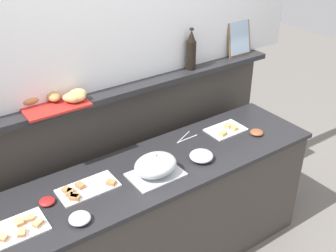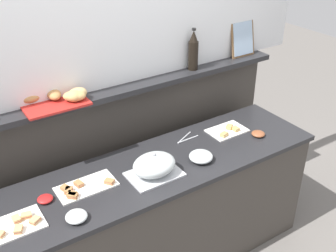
{
  "view_description": "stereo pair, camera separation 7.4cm",
  "coord_description": "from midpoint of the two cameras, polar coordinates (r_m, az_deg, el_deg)",
  "views": [
    {
      "loc": [
        -1.23,
        -1.87,
        2.49
      ],
      "look_at": [
        0.15,
        0.1,
        1.13
      ],
      "focal_mm": 43.83,
      "sensor_mm": 36.0,
      "label": 1
    },
    {
      "loc": [
        -1.17,
        -1.91,
        2.49
      ],
      "look_at": [
        0.15,
        0.1,
        1.13
      ],
      "focal_mm": 43.83,
      "sensor_mm": 36.0,
      "label": 2
    }
  ],
  "objects": [
    {
      "name": "bread_basket",
      "position": [
        2.68,
        -13.89,
        3.85
      ],
      "size": [
        0.42,
        0.28,
        0.08
      ],
      "color": "#B2231E",
      "rests_on": "back_ledge_unit"
    },
    {
      "name": "back_ledge_unit",
      "position": [
        3.21,
        -5.42,
        -4.48
      ],
      "size": [
        2.62,
        0.22,
        1.33
      ],
      "color": "#3D3833",
      "rests_on": "ground_plane"
    },
    {
      "name": "framed_picture",
      "position": [
        3.44,
        10.97,
        11.86
      ],
      "size": [
        0.23,
        0.07,
        0.29
      ],
      "color": "brown",
      "rests_on": "back_ledge_unit"
    },
    {
      "name": "buffet_counter",
      "position": [
        3.02,
        -0.61,
        -12.64
      ],
      "size": [
        2.37,
        0.64,
        0.92
      ],
      "color": "#3D3833",
      "rests_on": "ground_plane"
    },
    {
      "name": "ground_plane",
      "position": [
        3.72,
        -5.71,
        -12.64
      ],
      "size": [
        12.0,
        12.0,
        0.0
      ],
      "primitive_type": "plane",
      "color": "slate"
    },
    {
      "name": "condiment_bowl_teal",
      "position": [
        2.53,
        -15.9,
        -9.73
      ],
      "size": [
        0.09,
        0.09,
        0.03
      ],
      "primitive_type": "ellipsoid",
      "color": "red",
      "rests_on": "buffet_counter"
    },
    {
      "name": "serving_cloche",
      "position": [
        2.6,
        -1.11,
        -5.55
      ],
      "size": [
        0.34,
        0.24,
        0.17
      ],
      "color": "#B7BABF",
      "rests_on": "buffet_counter"
    },
    {
      "name": "wine_bottle_dark",
      "position": [
        3.1,
        4.23,
        10.33
      ],
      "size": [
        0.08,
        0.08,
        0.32
      ],
      "color": "black",
      "rests_on": "back_ledge_unit"
    },
    {
      "name": "serving_tongs",
      "position": [
        3.02,
        3.19,
        -1.76
      ],
      "size": [
        0.19,
        0.09,
        0.01
      ],
      "color": "#B7BABF",
      "rests_on": "buffet_counter"
    },
    {
      "name": "sandwich_platter_side",
      "position": [
        2.57,
        -10.84,
        -8.38
      ],
      "size": [
        0.37,
        0.19,
        0.04
      ],
      "color": "white",
      "rests_on": "buffet_counter"
    },
    {
      "name": "condiment_bowl_cream",
      "position": [
        3.13,
        13.1,
        -1.06
      ],
      "size": [
        0.1,
        0.1,
        0.03
      ],
      "primitive_type": "ellipsoid",
      "color": "brown",
      "rests_on": "buffet_counter"
    },
    {
      "name": "glass_bowl_medium",
      "position": [
        2.36,
        -11.72,
        -12.26
      ],
      "size": [
        0.12,
        0.12,
        0.05
      ],
      "color": "silver",
      "rests_on": "buffet_counter"
    },
    {
      "name": "glass_bowl_large",
      "position": [
        2.78,
        5.36,
        -4.3
      ],
      "size": [
        0.16,
        0.16,
        0.06
      ],
      "color": "silver",
      "rests_on": "buffet_counter"
    },
    {
      "name": "sandwich_platter_front",
      "position": [
        2.41,
        -19.41,
        -12.81
      ],
      "size": [
        0.29,
        0.21,
        0.04
      ],
      "color": "white",
      "rests_on": "buffet_counter"
    },
    {
      "name": "sandwich_platter_rear",
      "position": [
        3.14,
        8.97,
        -0.62
      ],
      "size": [
        0.29,
        0.2,
        0.04
      ],
      "color": "white",
      "rests_on": "buffet_counter"
    }
  ]
}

